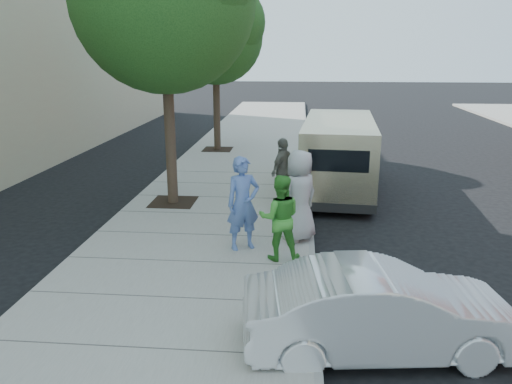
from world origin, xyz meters
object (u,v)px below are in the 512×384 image
person_green_shirt (280,218)px  person_gray_shirt (299,196)px  tree_far (216,32)px  van (338,154)px  person_officer (243,203)px  sedan (381,311)px  person_striped_polo (283,170)px  parking_meter (304,190)px

person_green_shirt → person_gray_shirt: person_gray_shirt is taller
tree_far → person_green_shirt: bearing=-74.9°
van → person_green_shirt: (-1.53, -5.68, -0.15)m
tree_far → person_officer: bearing=-78.2°
tree_far → van: (4.56, -5.52, -3.72)m
tree_far → person_gray_shirt: size_ratio=3.23×
person_green_shirt → person_gray_shirt: 1.15m
sedan → person_officer: (-2.34, 3.35, 0.49)m
sedan → person_green_shirt: (-1.56, 2.86, 0.37)m
van → person_gray_shirt: van is taller
tree_far → sedan: 15.39m
tree_far → sedan: tree_far is taller
van → person_green_shirt: bearing=-100.8°
tree_far → person_green_shirt: (3.03, -11.20, -3.87)m
tree_far → person_striped_polo: 8.76m
van → sedan: van is taller
parking_meter → person_green_shirt: bearing=-99.9°
person_striped_polo → tree_far: bearing=-127.5°
person_officer → sedan: bearing=-82.8°
parking_meter → person_gray_shirt: size_ratio=0.68×
van → person_gray_shirt: bearing=-99.7°
sedan → person_striped_polo: size_ratio=2.19×
van → tree_far: bearing=133.9°
van → person_officer: size_ratio=3.08×
tree_far → person_green_shirt: tree_far is taller
sedan → person_officer: 4.11m
tree_far → person_green_shirt: size_ratio=3.76×
person_gray_shirt → person_striped_polo: size_ratio=1.13×
van → person_striped_polo: (-1.60, -1.78, -0.12)m
parking_meter → sedan: size_ratio=0.35×
sedan → tree_far: bearing=10.8°
person_gray_shirt → person_striped_polo: person_gray_shirt is taller
person_green_shirt → person_striped_polo: bearing=-93.9°
person_officer → parking_meter: bearing=15.1°
tree_far → sedan: bearing=-71.9°
van → sedan: bearing=-85.5°
parking_meter → sedan: (1.08, -4.51, -0.50)m
sedan → person_officer: bearing=27.7°
sedan → person_gray_shirt: bearing=9.4°
tree_far → van: bearing=-50.4°
person_officer → person_green_shirt: size_ratio=1.14×
van → person_striped_polo: 2.40m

